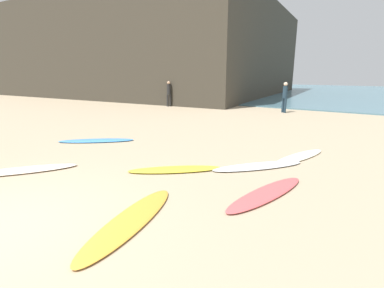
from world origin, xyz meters
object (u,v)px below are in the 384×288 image
at_px(surfboard_2, 267,193).
at_px(beachgoer_mid, 169,92).
at_px(surfboard_1, 258,166).
at_px(surfboard_6, 175,169).
at_px(surfboard_3, 21,170).
at_px(surfboard_5, 300,156).
at_px(beachgoer_near, 285,96).
at_px(surfboard_0, 130,220).
at_px(surfboard_4, 96,141).

xyz_separation_m(surfboard_2, beachgoer_mid, (-11.06, 10.94, 0.97)).
bearing_deg(surfboard_1, surfboard_6, 80.64).
relative_size(surfboard_1, surfboard_3, 0.98).
distance_m(surfboard_5, surfboard_6, 3.69).
distance_m(surfboard_3, beachgoer_mid, 14.14).
relative_size(surfboard_1, beachgoer_near, 1.38).
relative_size(surfboard_3, beachgoer_near, 1.40).
distance_m(surfboard_1, surfboard_6, 2.13).
bearing_deg(surfboard_3, surfboard_5, 79.10).
height_order(surfboard_0, surfboard_1, surfboard_1).
bearing_deg(surfboard_6, surfboard_1, -90.18).
relative_size(surfboard_0, surfboard_5, 1.12).
relative_size(surfboard_6, beachgoer_near, 1.28).
height_order(surfboard_0, beachgoer_near, beachgoer_near).
xyz_separation_m(surfboard_2, surfboard_3, (-5.49, -2.02, 0.00)).
bearing_deg(surfboard_0, surfboard_2, 43.57).
relative_size(surfboard_5, surfboard_6, 0.99).
height_order(surfboard_1, surfboard_4, surfboard_1).
distance_m(surfboard_2, surfboard_4, 6.63).
distance_m(surfboard_2, surfboard_3, 5.85).
bearing_deg(surfboard_1, surfboard_2, 156.46).
bearing_deg(surfboard_3, surfboard_6, 70.72).
xyz_separation_m(surfboard_4, beachgoer_mid, (-4.51, 9.90, 0.97)).
xyz_separation_m(surfboard_3, surfboard_6, (3.12, 2.15, -0.00)).
distance_m(surfboard_2, beachgoer_mid, 15.59).
height_order(surfboard_0, surfboard_2, surfboard_2).
xyz_separation_m(surfboard_4, beachgoer_near, (3.32, 11.20, 0.99)).
relative_size(surfboard_3, beachgoer_mid, 1.42).
relative_size(surfboard_1, surfboard_2, 1.02).
bearing_deg(surfboard_2, surfboard_4, 4.34).
bearing_deg(surfboard_1, surfboard_4, 44.67).
height_order(surfboard_6, beachgoer_mid, beachgoer_mid).
distance_m(surfboard_2, surfboard_5, 3.02).
bearing_deg(surfboard_6, beachgoer_near, -36.74).
distance_m(surfboard_0, beachgoer_mid, 16.33).
height_order(surfboard_0, beachgoer_mid, beachgoer_mid).
bearing_deg(beachgoer_mid, surfboard_2, -93.56).
bearing_deg(surfboard_0, surfboard_1, 65.96).
bearing_deg(surfboard_2, beachgoer_near, -61.81).
xyz_separation_m(surfboard_1, surfboard_4, (-5.80, -0.47, -0.00)).
bearing_deg(beachgoer_mid, beachgoer_near, -39.39).
distance_m(surfboard_3, beachgoer_near, 14.48).
relative_size(surfboard_2, beachgoer_near, 1.35).
bearing_deg(surfboard_1, beachgoer_mid, -2.41).
bearing_deg(surfboard_2, surfboard_1, -50.15).
height_order(beachgoer_near, beachgoer_mid, beachgoer_near).
bearing_deg(beachgoer_near, surfboard_3, -65.15).
distance_m(surfboard_5, beachgoer_mid, 13.57).
bearing_deg(surfboard_1, surfboard_3, 76.77).
bearing_deg(surfboard_5, surfboard_3, -120.03).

